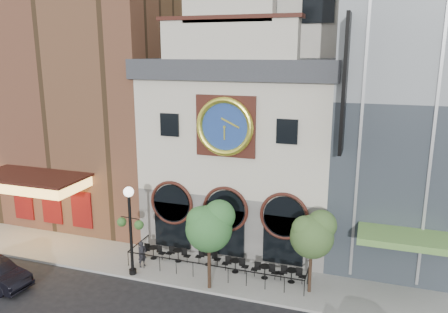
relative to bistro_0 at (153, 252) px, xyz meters
name	(u,v)px	position (x,y,z in m)	size (l,w,h in m)	color
ground	(203,293)	(4.30, -2.53, -0.61)	(120.00, 120.00, 0.00)	black
sidewalk	(218,270)	(4.30, -0.03, -0.54)	(44.00, 5.00, 0.15)	gray
clock_building	(244,145)	(4.30, 5.29, 6.07)	(12.60, 8.78, 18.65)	#605E5B
theater_building	(92,54)	(-8.70, 7.43, 11.99)	(14.00, 15.60, 25.00)	brown
cafe_railing	(218,262)	(4.30, -0.03, -0.01)	(10.60, 2.60, 0.90)	black
bistro_0	(153,252)	(0.00, 0.00, 0.00)	(1.58, 0.68, 0.90)	black
bistro_1	(178,254)	(1.63, 0.14, 0.00)	(1.58, 0.68, 0.90)	black
bistro_2	(208,258)	(3.54, 0.31, 0.00)	(1.58, 0.68, 0.90)	black
bistro_3	(235,265)	(5.37, -0.02, 0.00)	(1.58, 0.68, 0.90)	black
bistro_4	(265,271)	(7.17, -0.16, 0.00)	(1.58, 0.68, 0.90)	black
bistro_5	(291,275)	(8.70, -0.11, 0.00)	(1.58, 0.68, 0.90)	black
pedestrian	(142,254)	(-0.14, -1.13, 0.33)	(0.58, 0.38, 1.60)	black
lamppost	(130,221)	(-0.23, -2.13, 2.82)	(1.70, 0.61, 5.31)	black
tree_left	(210,225)	(4.59, -2.10, 3.21)	(2.60, 2.50, 5.00)	#382619
tree_right	(313,233)	(9.84, -0.74, 2.91)	(2.39, 2.30, 4.59)	#382619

